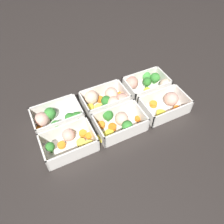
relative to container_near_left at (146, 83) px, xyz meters
name	(u,v)px	position (x,y,z in m)	size (l,w,h in m)	color
ground_plane	(112,116)	(0.18, 0.07, -0.02)	(4.00, 4.00, 0.00)	#282321
container_near_left	(146,83)	(0.00, 0.00, 0.00)	(0.18, 0.11, 0.06)	silver
container_near_center	(106,100)	(0.18, 0.01, 0.00)	(0.16, 0.12, 0.06)	silver
container_near_right	(56,118)	(0.37, 0.02, 0.00)	(0.16, 0.11, 0.06)	silver
container_far_left	(165,105)	(0.00, 0.13, 0.00)	(0.17, 0.11, 0.06)	silver
container_far_center	(119,123)	(0.18, 0.13, 0.00)	(0.17, 0.11, 0.06)	silver
container_far_right	(69,142)	(0.36, 0.12, 0.00)	(0.16, 0.11, 0.06)	silver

